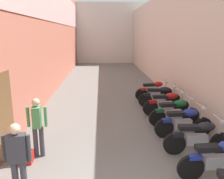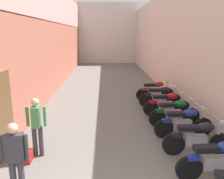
% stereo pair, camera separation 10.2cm
% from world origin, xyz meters
% --- Properties ---
extents(ground_plane, '(39.06, 39.06, 0.00)m').
position_xyz_m(ground_plane, '(0.00, 9.53, 0.00)').
color(ground_plane, '#66635E').
extents(building_left, '(0.45, 23.06, 6.67)m').
position_xyz_m(building_left, '(-3.20, 11.49, 3.37)').
color(building_left, '#B76651').
rests_on(building_left, ground).
extents(building_right, '(0.45, 23.06, 5.42)m').
position_xyz_m(building_right, '(3.21, 11.52, 2.71)').
color(building_right, beige).
rests_on(building_right, ground).
extents(building_far_end, '(9.02, 2.00, 6.29)m').
position_xyz_m(building_far_end, '(0.00, 24.06, 3.15)').
color(building_far_end, beige).
rests_on(building_far_end, ground).
extents(motorcycle_second, '(1.85, 0.58, 1.04)m').
position_xyz_m(motorcycle_second, '(2.07, 2.07, 0.50)').
color(motorcycle_second, black).
rests_on(motorcycle_second, ground).
extents(motorcycle_third, '(1.85, 0.58, 1.04)m').
position_xyz_m(motorcycle_third, '(2.07, 3.18, 0.50)').
color(motorcycle_third, black).
rests_on(motorcycle_third, ground).
extents(motorcycle_fourth, '(1.85, 0.58, 1.04)m').
position_xyz_m(motorcycle_fourth, '(2.07, 4.29, 0.50)').
color(motorcycle_fourth, black).
rests_on(motorcycle_fourth, ground).
extents(motorcycle_fifth, '(1.84, 0.58, 1.04)m').
position_xyz_m(motorcycle_fifth, '(2.07, 5.24, 0.50)').
color(motorcycle_fifth, black).
rests_on(motorcycle_fifth, ground).
extents(motorcycle_sixth, '(1.85, 0.58, 1.04)m').
position_xyz_m(motorcycle_sixth, '(2.07, 6.28, 0.50)').
color(motorcycle_sixth, black).
rests_on(motorcycle_sixth, ground).
extents(motorcycle_seventh, '(1.85, 0.58, 1.04)m').
position_xyz_m(motorcycle_seventh, '(2.07, 7.36, 0.50)').
color(motorcycle_seventh, black).
rests_on(motorcycle_seventh, ground).
extents(motorcycle_eighth, '(1.85, 0.58, 1.04)m').
position_xyz_m(motorcycle_eighth, '(2.07, 8.44, 0.50)').
color(motorcycle_eighth, black).
rests_on(motorcycle_eighth, ground).
extents(pedestrian_by_doorway, '(0.52, 0.25, 1.57)m').
position_xyz_m(pedestrian_by_doorway, '(-2.05, 1.59, 0.92)').
color(pedestrian_by_doorway, '#383842').
rests_on(pedestrian_by_doorway, ground).
extents(pedestrian_mid_alley, '(0.52, 0.36, 1.57)m').
position_xyz_m(pedestrian_mid_alley, '(-2.12, 3.28, 0.92)').
color(pedestrian_mid_alley, '#383842').
rests_on(pedestrian_mid_alley, ground).
extents(plastic_crate, '(0.44, 0.32, 0.28)m').
position_xyz_m(plastic_crate, '(-2.44, 2.98, 0.14)').
color(plastic_crate, red).
rests_on(plastic_crate, ground).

